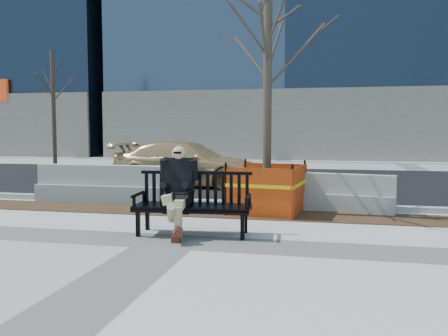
{
  "coord_description": "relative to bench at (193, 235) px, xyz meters",
  "views": [
    {
      "loc": [
        2.35,
        -6.89,
        1.74
      ],
      "look_at": [
        0.61,
        1.14,
        1.07
      ],
      "focal_mm": 37.92,
      "sensor_mm": 36.0,
      "label": 1
    }
  ],
  "objects": [
    {
      "name": "curb",
      "position": [
        -0.21,
        3.01,
        0.06
      ],
      "size": [
        60.0,
        0.25,
        0.12
      ],
      "primitive_type": "cube",
      "color": "#9E9B93",
      "rests_on": "ground"
    },
    {
      "name": "ground",
      "position": [
        -0.21,
        -0.54,
        0.0
      ],
      "size": [
        120.0,
        120.0,
        0.0
      ],
      "primitive_type": "plane",
      "color": "beige",
      "rests_on": "ground"
    },
    {
      "name": "far_tree_left",
      "position": [
        -10.88,
        13.45,
        0.0
      ],
      "size": [
        2.46,
        2.46,
        5.99
      ],
      "primitive_type": null,
      "rotation": [
        0.0,
        0.0,
        0.12
      ],
      "color": "#4A3C2F",
      "rests_on": "ground"
    },
    {
      "name": "tree_fence",
      "position": [
        0.94,
        2.34,
        0.0
      ],
      "size": [
        2.41,
        2.41,
        5.38
      ],
      "primitive_type": null,
      "rotation": [
        0.0,
        0.0,
        -0.13
      ],
      "color": "#E34912",
      "rests_on": "ground"
    },
    {
      "name": "bench",
      "position": [
        0.0,
        0.0,
        0.0
      ],
      "size": [
        2.01,
        0.85,
        1.04
      ],
      "primitive_type": null,
      "rotation": [
        0.0,
        0.0,
        0.07
      ],
      "color": "black",
      "rests_on": "ground"
    },
    {
      "name": "sedan",
      "position": [
        -2.04,
        6.51,
        0.0
      ],
      "size": [
        4.81,
        2.25,
        1.36
      ],
      "primitive_type": "imported",
      "rotation": [
        0.0,
        0.0,
        1.49
      ],
      "color": "tan",
      "rests_on": "ground"
    },
    {
      "name": "asphalt_street",
      "position": [
        -0.21,
        8.26,
        0.0
      ],
      "size": [
        60.0,
        10.4,
        0.01
      ],
      "primitive_type": "cube",
      "color": "black",
      "rests_on": "ground"
    },
    {
      "name": "jersey_barrier_right",
      "position": [
        2.18,
        2.93,
        0.0
      ],
      "size": [
        2.86,
        1.07,
        0.8
      ],
      "primitive_type": null,
      "rotation": [
        0.0,
        0.0,
        -0.19
      ],
      "color": "#99978F",
      "rests_on": "ground"
    },
    {
      "name": "jersey_barrier_left",
      "position": [
        -3.14,
        2.93,
        0.0
      ],
      "size": [
        3.14,
        0.64,
        0.9
      ],
      "primitive_type": null,
      "rotation": [
        0.0,
        0.0,
        -0.0
      ],
      "color": "#A09D96",
      "rests_on": "ground"
    },
    {
      "name": "mulch_strip",
      "position": [
        -0.21,
        2.06,
        0.0
      ],
      "size": [
        40.0,
        1.2,
        0.02
      ],
      "primitive_type": "cube",
      "color": "#47301C",
      "rests_on": "ground"
    },
    {
      "name": "seated_man",
      "position": [
        -0.27,
        0.03,
        0.0
      ],
      "size": [
        0.7,
        1.08,
        1.45
      ],
      "primitive_type": null,
      "rotation": [
        0.0,
        0.0,
        0.07
      ],
      "color": "black",
      "rests_on": "ground"
    }
  ]
}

